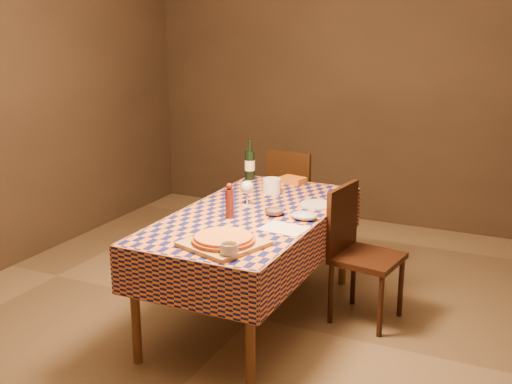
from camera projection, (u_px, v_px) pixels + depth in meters
room at (253, 126)px, 4.11m from camera, size 5.00×5.10×2.70m
dining_table at (253, 223)px, 4.29m from camera, size 0.94×1.84×0.77m
cutting_board at (224, 244)px, 3.65m from camera, size 0.50×0.50×0.03m
pizza at (223, 239)px, 3.64m from camera, size 0.45×0.45×0.04m
pepper_mill at (230, 202)px, 4.13m from camera, size 0.07×0.07×0.23m
bowl at (274, 212)px, 4.21m from camera, size 0.15×0.15×0.04m
wine_glass at (247, 188)px, 4.38m from camera, size 0.09×0.09×0.18m
wine_bottle at (250, 164)px, 5.10m from camera, size 0.10×0.10×0.32m
deli_tub at (272, 186)px, 4.71m from camera, size 0.17×0.17×0.11m
takeout_container at (293, 180)px, 5.01m from camera, size 0.21×0.17×0.05m
white_plate at (317, 205)px, 4.42m from camera, size 0.30×0.30×0.01m
tumbler at (229, 251)px, 3.46m from camera, size 0.14×0.14×0.08m
flour_patch at (284, 228)px, 3.95m from camera, size 0.29×0.23×0.00m
flour_bag at (304, 216)px, 4.12m from camera, size 0.18×0.14×0.05m
chair_far at (294, 195)px, 5.60m from camera, size 0.47×0.47×0.93m
chair_right at (357, 246)px, 4.36m from camera, size 0.48×0.48×0.93m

